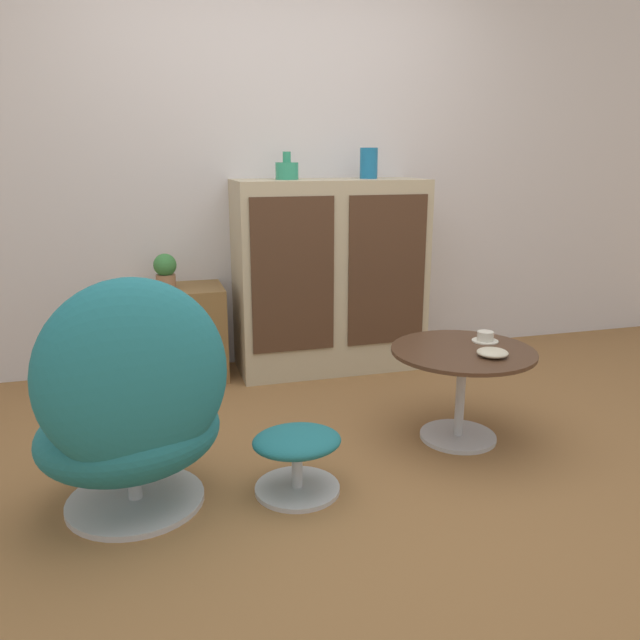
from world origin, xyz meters
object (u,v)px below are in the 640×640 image
(tv_console, at_px, (173,334))
(potted_plant, at_px, (165,270))
(vase_leftmost, at_px, (287,170))
(bowl, at_px, (492,353))
(egg_chair, at_px, (133,407))
(sideboard, at_px, (329,276))
(coffee_table, at_px, (462,374))
(teacup, at_px, (485,338))
(ottoman, at_px, (297,451))
(vase_inner_left, at_px, (369,163))

(tv_console, height_order, potted_plant, potted_plant)
(tv_console, xyz_separation_m, vase_leftmost, (0.71, -0.04, 0.96))
(vase_leftmost, relative_size, bowl, 1.14)
(egg_chair, distance_m, potted_plant, 1.52)
(sideboard, bearing_deg, tv_console, 177.50)
(coffee_table, relative_size, teacup, 5.30)
(sideboard, distance_m, potted_plant, 1.00)
(ottoman, bearing_deg, coffee_table, 16.87)
(teacup, bearing_deg, bowl, -112.54)
(tv_console, bearing_deg, sideboard, -2.50)
(egg_chair, relative_size, vase_leftmost, 5.89)
(coffee_table, distance_m, bowl, 0.21)
(vase_leftmost, height_order, teacup, vase_leftmost)
(potted_plant, bearing_deg, egg_chair, -97.48)
(sideboard, relative_size, teacup, 9.37)
(potted_plant, distance_m, teacup, 1.87)
(sideboard, height_order, vase_leftmost, vase_leftmost)
(sideboard, bearing_deg, vase_inner_left, 0.89)
(ottoman, distance_m, bowl, 1.00)
(tv_console, distance_m, ottoman, 1.56)
(sideboard, distance_m, egg_chair, 1.88)
(egg_chair, bearing_deg, ottoman, -2.32)
(vase_leftmost, xyz_separation_m, potted_plant, (-0.73, 0.04, -0.57))
(tv_console, bearing_deg, coffee_table, -44.43)
(sideboard, height_order, bowl, sideboard)
(coffee_table, distance_m, vase_inner_left, 1.54)
(teacup, relative_size, bowl, 0.90)
(ottoman, bearing_deg, tv_console, 104.92)
(coffee_table, distance_m, potted_plant, 1.83)
(sideboard, relative_size, coffee_table, 1.77)
(sideboard, relative_size, bowl, 8.46)
(vase_leftmost, height_order, potted_plant, vase_leftmost)
(teacup, bearing_deg, ottoman, -161.36)
(egg_chair, distance_m, vase_leftmost, 1.90)
(vase_leftmost, distance_m, potted_plant, 0.93)
(sideboard, bearing_deg, egg_chair, -129.64)
(bowl, bearing_deg, vase_leftmost, 115.22)
(bowl, bearing_deg, tv_console, 134.31)
(vase_leftmost, bearing_deg, tv_console, 176.89)
(tv_console, height_order, teacup, tv_console)
(egg_chair, xyz_separation_m, vase_inner_left, (1.44, 1.44, 0.85))
(potted_plant, bearing_deg, sideboard, -2.48)
(vase_leftmost, height_order, vase_inner_left, vase_inner_left)
(tv_console, distance_m, vase_leftmost, 1.20)
(tv_console, relative_size, bowl, 4.41)
(sideboard, distance_m, ottoman, 1.63)
(sideboard, height_order, teacup, sideboard)
(sideboard, xyz_separation_m, potted_plant, (-1.00, 0.04, 0.08))
(sideboard, distance_m, bowl, 1.39)
(vase_inner_left, xyz_separation_m, teacup, (0.21, -1.12, -0.81))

